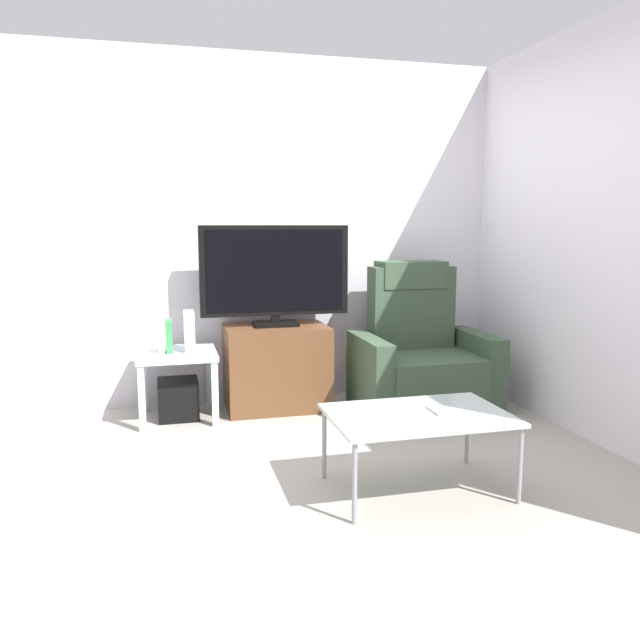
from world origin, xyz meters
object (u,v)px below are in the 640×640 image
at_px(subwoofer_box, 178,399).
at_px(coffee_table, 418,418).
at_px(television, 275,273).
at_px(game_console, 189,331).
at_px(tv_stand, 277,367).
at_px(cell_phone, 438,411).
at_px(book_middle, 169,336).
at_px(book_leftmost, 161,337).
at_px(recliner_armchair, 420,358).
at_px(side_table, 177,362).

relative_size(subwoofer_box, coffee_table, 0.31).
distance_m(television, game_console, 0.74).
bearing_deg(tv_stand, coffee_table, -75.23).
xyz_separation_m(game_console, coffee_table, (1.06, -1.56, -0.23)).
height_order(television, cell_phone, television).
distance_m(television, book_middle, 0.88).
distance_m(tv_stand, cell_phone, 1.72).
bearing_deg(book_middle, tv_stand, 7.36).
relative_size(book_middle, game_console, 0.81).
distance_m(tv_stand, book_leftmost, 0.87).
bearing_deg(recliner_armchair, book_middle, -178.63).
bearing_deg(game_console, book_middle, -167.75).
xyz_separation_m(television, cell_phone, (0.54, -1.65, -0.59)).
bearing_deg(cell_phone, side_table, 129.26).
bearing_deg(book_leftmost, television, 8.19).
xyz_separation_m(book_middle, game_console, (0.14, 0.03, 0.03)).
xyz_separation_m(side_table, game_console, (0.09, 0.01, 0.22)).
distance_m(recliner_armchair, game_console, 1.69).
bearing_deg(book_leftmost, coffee_table, -50.77).
bearing_deg(book_leftmost, subwoofer_box, 11.31).
xyz_separation_m(tv_stand, television, (0.00, 0.02, 0.69)).
xyz_separation_m(tv_stand, game_console, (-0.63, -0.07, 0.31)).
height_order(game_console, coffee_table, game_console).
height_order(tv_stand, cell_phone, tv_stand).
height_order(subwoofer_box, cell_phone, cell_phone).
bearing_deg(television, book_middle, -171.27).
distance_m(recliner_armchair, cell_phone, 1.46).
distance_m(recliner_armchair, subwoofer_box, 1.78).
relative_size(book_middle, coffee_table, 0.25).
height_order(television, side_table, television).
bearing_deg(book_middle, recliner_armchair, -4.76).
distance_m(game_console, coffee_table, 1.90).
xyz_separation_m(recliner_armchair, side_table, (-1.76, 0.17, 0.03)).
height_order(tv_stand, television, television).
distance_m(recliner_armchair, coffee_table, 1.51).
bearing_deg(tv_stand, subwoofer_box, -173.72).
height_order(book_middle, cell_phone, book_middle).
relative_size(side_table, game_console, 1.95).
xyz_separation_m(television, side_table, (-0.72, -0.10, -0.60)).
distance_m(side_table, subwoofer_box, 0.26).
distance_m(tv_stand, subwoofer_box, 0.74).
bearing_deg(game_console, subwoofer_box, -173.66).
xyz_separation_m(book_leftmost, game_console, (0.19, 0.03, 0.03)).
bearing_deg(coffee_table, subwoofer_box, 126.55).
bearing_deg(game_console, television, 7.95).
xyz_separation_m(subwoofer_box, book_leftmost, (-0.10, -0.02, 0.45)).
height_order(tv_stand, game_console, game_console).
bearing_deg(television, book_leftmost, -171.81).
bearing_deg(side_table, subwoofer_box, 180.00).
distance_m(recliner_armchair, book_middle, 1.82).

